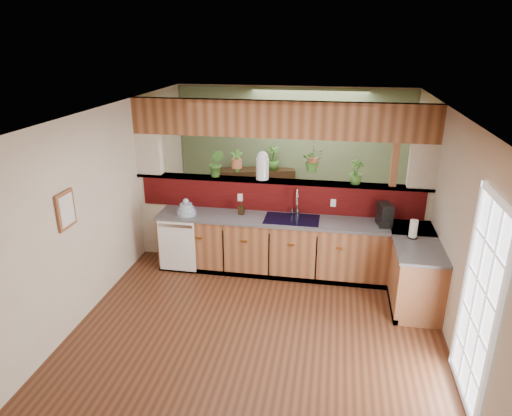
% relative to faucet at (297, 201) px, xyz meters
% --- Properties ---
extents(ground, '(4.60, 7.00, 0.01)m').
position_rel_faucet_xyz_m(ground, '(-0.31, -1.13, -1.13)').
color(ground, '#4D2917').
rests_on(ground, ground).
extents(ceiling, '(4.60, 7.00, 0.01)m').
position_rel_faucet_xyz_m(ceiling, '(-0.31, -1.13, 1.47)').
color(ceiling, brown).
rests_on(ceiling, ground).
extents(wall_back, '(4.60, 0.02, 2.60)m').
position_rel_faucet_xyz_m(wall_back, '(-0.31, 2.37, 0.17)').
color(wall_back, beige).
rests_on(wall_back, ground).
extents(wall_left, '(0.02, 7.00, 2.60)m').
position_rel_faucet_xyz_m(wall_left, '(-2.61, -1.13, 0.17)').
color(wall_left, beige).
rests_on(wall_left, ground).
extents(wall_right, '(0.02, 7.00, 2.60)m').
position_rel_faucet_xyz_m(wall_right, '(1.99, -1.13, 0.17)').
color(wall_right, beige).
rests_on(wall_right, ground).
extents(pass_through_partition, '(4.60, 0.21, 2.60)m').
position_rel_faucet_xyz_m(pass_through_partition, '(-0.28, 0.21, 0.06)').
color(pass_through_partition, beige).
rests_on(pass_through_partition, ground).
extents(pass_through_ledge, '(4.60, 0.21, 0.04)m').
position_rel_faucet_xyz_m(pass_through_ledge, '(-0.31, 0.22, 0.24)').
color(pass_through_ledge, brown).
rests_on(pass_through_ledge, ground).
extents(header_beam, '(4.60, 0.15, 0.55)m').
position_rel_faucet_xyz_m(header_beam, '(-0.31, 0.22, 1.19)').
color(header_beam, brown).
rests_on(header_beam, ground).
extents(sage_backwall, '(4.55, 0.02, 2.55)m').
position_rel_faucet_xyz_m(sage_backwall, '(-0.31, 2.35, 0.17)').
color(sage_backwall, '#5E734E').
rests_on(sage_backwall, ground).
extents(countertop, '(4.14, 1.52, 0.90)m').
position_rel_faucet_xyz_m(countertop, '(0.53, -0.27, -0.68)').
color(countertop, brown).
rests_on(countertop, ground).
extents(dishwasher, '(0.58, 0.03, 0.82)m').
position_rel_faucet_xyz_m(dishwasher, '(-1.79, -0.47, -0.67)').
color(dishwasher, white).
rests_on(dishwasher, ground).
extents(navy_sink, '(0.82, 0.50, 0.18)m').
position_rel_faucet_xyz_m(navy_sink, '(-0.06, -0.16, -0.31)').
color(navy_sink, black).
rests_on(navy_sink, countertop).
extents(french_door, '(0.06, 1.02, 2.16)m').
position_rel_faucet_xyz_m(french_door, '(1.96, -2.43, -0.08)').
color(french_door, white).
rests_on(french_door, ground).
extents(framed_print, '(0.04, 0.35, 0.45)m').
position_rel_faucet_xyz_m(framed_print, '(-2.58, -1.93, 0.42)').
color(framed_print, brown).
rests_on(framed_print, wall_left).
extents(faucet, '(0.19, 0.19, 0.43)m').
position_rel_faucet_xyz_m(faucet, '(0.00, 0.00, 0.00)').
color(faucet, '#B7B7B2').
rests_on(faucet, countertop).
extents(dish_stack, '(0.30, 0.30, 0.26)m').
position_rel_faucet_xyz_m(dish_stack, '(-1.68, -0.25, -0.15)').
color(dish_stack, '#8B9BB3').
rests_on(dish_stack, countertop).
extents(soap_dispenser, '(0.09, 0.09, 0.19)m').
position_rel_faucet_xyz_m(soap_dispenser, '(-0.85, -0.09, -0.13)').
color(soap_dispenser, '#352413').
rests_on(soap_dispenser, countertop).
extents(coffee_maker, '(0.17, 0.29, 0.32)m').
position_rel_faucet_xyz_m(coffee_maker, '(1.28, -0.16, -0.08)').
color(coffee_maker, black).
rests_on(coffee_maker, countertop).
extents(paper_towel, '(0.13, 0.13, 0.28)m').
position_rel_faucet_xyz_m(paper_towel, '(1.63, -0.55, -0.10)').
color(paper_towel, black).
rests_on(paper_towel, countertop).
extents(glass_jar, '(0.20, 0.20, 0.44)m').
position_rel_faucet_xyz_m(glass_jar, '(-0.57, 0.22, 0.48)').
color(glass_jar, silver).
rests_on(glass_jar, pass_through_ledge).
extents(ledge_plant_left, '(0.26, 0.22, 0.44)m').
position_rel_faucet_xyz_m(ledge_plant_left, '(-1.30, 0.22, 0.48)').
color(ledge_plant_left, '#336322').
rests_on(ledge_plant_left, pass_through_ledge).
extents(ledge_plant_right, '(0.27, 0.27, 0.37)m').
position_rel_faucet_xyz_m(ledge_plant_right, '(0.85, 0.22, 0.44)').
color(ledge_plant_right, '#336322').
rests_on(ledge_plant_right, pass_through_ledge).
extents(hanging_plant_a, '(0.22, 0.18, 0.50)m').
position_rel_faucet_xyz_m(hanging_plant_a, '(-0.98, 0.22, 0.64)').
color(hanging_plant_a, brown).
rests_on(hanging_plant_a, header_beam).
extents(hanging_plant_b, '(0.36, 0.32, 0.47)m').
position_rel_faucet_xyz_m(hanging_plant_b, '(0.20, 0.22, 0.76)').
color(hanging_plant_b, brown).
rests_on(hanging_plant_b, header_beam).
extents(shelving_console, '(1.56, 0.77, 1.01)m').
position_rel_faucet_xyz_m(shelving_console, '(-1.00, 2.12, -0.63)').
color(shelving_console, black).
rests_on(shelving_console, ground).
extents(shelf_plant_a, '(0.20, 0.15, 0.37)m').
position_rel_faucet_xyz_m(shelf_plant_a, '(-1.37, 2.12, 0.06)').
color(shelf_plant_a, '#336322').
rests_on(shelf_plant_a, shelving_console).
extents(shelf_plant_b, '(0.36, 0.36, 0.48)m').
position_rel_faucet_xyz_m(shelf_plant_b, '(-0.67, 2.12, 0.11)').
color(shelf_plant_b, '#336322').
rests_on(shelf_plant_b, shelving_console).
extents(floor_plant, '(0.89, 0.82, 0.82)m').
position_rel_faucet_xyz_m(floor_plant, '(0.40, 0.99, -0.72)').
color(floor_plant, '#336322').
rests_on(floor_plant, ground).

